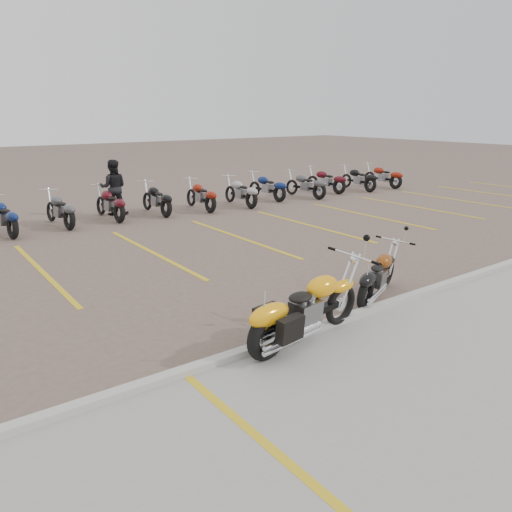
# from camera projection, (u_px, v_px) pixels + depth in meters

# --- Properties ---
(ground) EXTENTS (100.00, 100.00, 0.00)m
(ground) POSITION_uv_depth(u_px,v_px,m) (241.00, 298.00, 9.68)
(ground) COLOR #705950
(ground) RESTS_ON ground
(concrete_apron) EXTENTS (60.00, 5.00, 0.01)m
(concrete_apron) POSITION_uv_depth(u_px,v_px,m) (446.00, 403.00, 6.19)
(concrete_apron) COLOR #9E9B93
(concrete_apron) RESTS_ON ground
(curb) EXTENTS (60.00, 0.18, 0.12)m
(curb) POSITION_uv_depth(u_px,v_px,m) (310.00, 330.00, 8.11)
(curb) COLOR #ADAAA3
(curb) RESTS_ON ground
(parking_stripes) EXTENTS (38.00, 5.50, 0.01)m
(parking_stripes) POSITION_uv_depth(u_px,v_px,m) (153.00, 253.00, 12.78)
(parking_stripes) COLOR gold
(parking_stripes) RESTS_ON ground
(apron_stripe) EXTENTS (0.12, 5.00, 0.00)m
(apron_stripe) POSITION_uv_depth(u_px,v_px,m) (307.00, 480.00, 4.88)
(apron_stripe) COLOR gold
(apron_stripe) RESTS_ON concrete_apron
(yellow_cruiser) EXTENTS (2.47, 0.53, 1.02)m
(yellow_cruiser) POSITION_uv_depth(u_px,v_px,m) (303.00, 312.00, 7.67)
(yellow_cruiser) COLOR black
(yellow_cruiser) RESTS_ON ground
(flame_cruiser) EXTENTS (1.87, 0.90, 0.82)m
(flame_cruiser) POSITION_uv_depth(u_px,v_px,m) (376.00, 278.00, 9.56)
(flame_cruiser) COLOR black
(flame_cruiser) RESTS_ON ground
(person_b) EXTENTS (1.15, 1.05, 1.91)m
(person_b) POSITION_uv_depth(u_px,v_px,m) (113.00, 187.00, 17.27)
(person_b) COLOR black
(person_b) RESTS_ON ground
(bg_bike_row) EXTENTS (22.15, 2.02, 1.10)m
(bg_bike_row) POSITION_uv_depth(u_px,v_px,m) (179.00, 197.00, 17.82)
(bg_bike_row) COLOR black
(bg_bike_row) RESTS_ON ground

